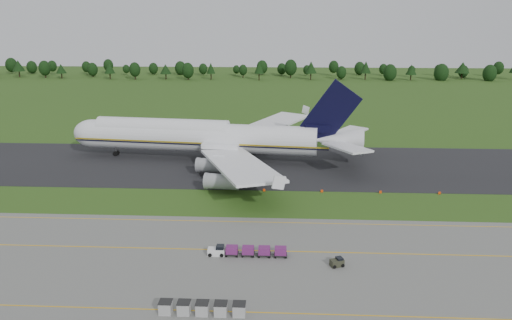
# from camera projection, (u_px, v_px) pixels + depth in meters

# --- Properties ---
(ground) EXTENTS (600.00, 600.00, 0.00)m
(ground) POSITION_uv_depth(u_px,v_px,m) (261.00, 203.00, 103.63)
(ground) COLOR #2A4C16
(ground) RESTS_ON ground
(apron) EXTENTS (300.00, 52.00, 0.06)m
(apron) POSITION_uv_depth(u_px,v_px,m) (251.00, 288.00, 70.96)
(apron) COLOR slate
(apron) RESTS_ON ground
(taxiway) EXTENTS (300.00, 40.00, 0.08)m
(taxiway) POSITION_uv_depth(u_px,v_px,m) (265.00, 165.00, 130.51)
(taxiway) COLOR black
(taxiway) RESTS_ON ground
(apron_markings) EXTENTS (300.00, 30.20, 0.01)m
(apron_markings) POSITION_uv_depth(u_px,v_px,m) (254.00, 265.00, 77.70)
(apron_markings) COLOR #E3A70D
(apron_markings) RESTS_ON apron
(tree_line) EXTENTS (527.31, 23.56, 11.98)m
(tree_line) POSITION_uv_depth(u_px,v_px,m) (267.00, 69.00, 312.88)
(tree_line) COLOR black
(tree_line) RESTS_ON ground
(aircraft) EXTENTS (80.56, 77.86, 22.56)m
(aircraft) POSITION_uv_depth(u_px,v_px,m) (206.00, 137.00, 133.82)
(aircraft) COLOR white
(aircraft) RESTS_ON ground
(baggage_train) EXTENTS (12.82, 1.64, 1.58)m
(baggage_train) POSITION_uv_depth(u_px,v_px,m) (246.00, 251.00, 80.50)
(baggage_train) COLOR white
(baggage_train) RESTS_ON apron
(utility_cart) EXTENTS (2.33, 1.87, 1.11)m
(utility_cart) POSITION_uv_depth(u_px,v_px,m) (337.00, 263.00, 77.15)
(utility_cart) COLOR #2E3021
(utility_cart) RESTS_ON apron
(uld_row) EXTENTS (11.31, 1.71, 1.69)m
(uld_row) POSITION_uv_depth(u_px,v_px,m) (202.00, 308.00, 64.57)
(uld_row) COLOR #A1A1A1
(uld_row) RESTS_ON apron
(edge_markers) EXTENTS (38.88, 0.30, 0.60)m
(edge_markers) POSITION_uv_depth(u_px,v_px,m) (351.00, 192.00, 109.81)
(edge_markers) COLOR #FF4308
(edge_markers) RESTS_ON ground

